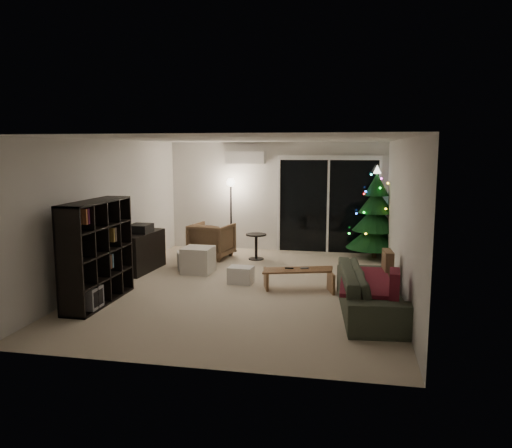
{
  "coord_description": "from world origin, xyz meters",
  "views": [
    {
      "loc": [
        1.73,
        -8.12,
        2.34
      ],
      "look_at": [
        0.1,
        0.3,
        1.05
      ],
      "focal_mm": 35.0,
      "sensor_mm": 36.0,
      "label": 1
    }
  ],
  "objects_px": {
    "media_cabinet": "(141,252)",
    "sofa": "(372,291)",
    "bookshelf": "(85,252)",
    "christmas_tree": "(376,212)",
    "coffee_table": "(298,280)",
    "armchair": "(212,241)"
  },
  "relations": [
    {
      "from": "media_cabinet",
      "to": "sofa",
      "type": "xyz_separation_m",
      "value": [
        4.3,
        -1.74,
        -0.05
      ]
    },
    {
      "from": "sofa",
      "to": "bookshelf",
      "type": "bearing_deg",
      "value": 88.58
    },
    {
      "from": "christmas_tree",
      "to": "coffee_table",
      "type": "bearing_deg",
      "value": -115.64
    },
    {
      "from": "sofa",
      "to": "coffee_table",
      "type": "bearing_deg",
      "value": 45.37
    },
    {
      "from": "armchair",
      "to": "coffee_table",
      "type": "relative_size",
      "value": 0.73
    },
    {
      "from": "sofa",
      "to": "christmas_tree",
      "type": "bearing_deg",
      "value": -8.05
    },
    {
      "from": "armchair",
      "to": "media_cabinet",
      "type": "bearing_deg",
      "value": 63.19
    },
    {
      "from": "armchair",
      "to": "christmas_tree",
      "type": "bearing_deg",
      "value": -159.65
    },
    {
      "from": "armchair",
      "to": "christmas_tree",
      "type": "height_order",
      "value": "christmas_tree"
    },
    {
      "from": "armchair",
      "to": "sofa",
      "type": "distance_m",
      "value": 4.53
    },
    {
      "from": "coffee_table",
      "to": "christmas_tree",
      "type": "bearing_deg",
      "value": 47.66
    },
    {
      "from": "media_cabinet",
      "to": "sofa",
      "type": "distance_m",
      "value": 4.64
    },
    {
      "from": "coffee_table",
      "to": "christmas_tree",
      "type": "xyz_separation_m",
      "value": [
        1.35,
        2.82,
        0.82
      ]
    },
    {
      "from": "bookshelf",
      "to": "armchair",
      "type": "height_order",
      "value": "bookshelf"
    },
    {
      "from": "bookshelf",
      "to": "christmas_tree",
      "type": "relative_size",
      "value": 0.79
    },
    {
      "from": "coffee_table",
      "to": "bookshelf",
      "type": "bearing_deg",
      "value": -175.06
    },
    {
      "from": "media_cabinet",
      "to": "christmas_tree",
      "type": "distance_m",
      "value": 4.97
    },
    {
      "from": "armchair",
      "to": "sofa",
      "type": "xyz_separation_m",
      "value": [
        3.28,
        -3.12,
        -0.06
      ]
    },
    {
      "from": "media_cabinet",
      "to": "sofa",
      "type": "height_order",
      "value": "media_cabinet"
    },
    {
      "from": "sofa",
      "to": "christmas_tree",
      "type": "xyz_separation_m",
      "value": [
        0.19,
        3.78,
        0.68
      ]
    },
    {
      "from": "bookshelf",
      "to": "coffee_table",
      "type": "bearing_deg",
      "value": 42.11
    },
    {
      "from": "armchair",
      "to": "christmas_tree",
      "type": "relative_size",
      "value": 0.42
    }
  ]
}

